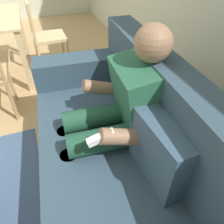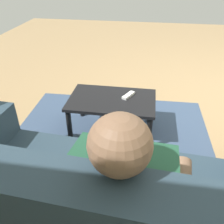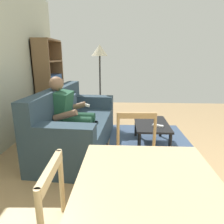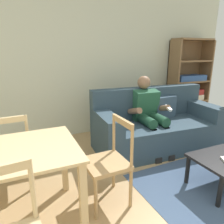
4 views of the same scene
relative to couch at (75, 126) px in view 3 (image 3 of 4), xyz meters
name	(u,v)px [view 3 (image 3 of 4)]	position (x,y,z in m)	size (l,w,h in m)	color
couch	(75,126)	(0.00, 0.00, 0.00)	(2.06, 1.03, 0.96)	#2D4251
person_lounging	(71,113)	(-0.14, 0.01, 0.26)	(0.61, 0.85, 1.16)	#23563D
coffee_table	(152,126)	(0.13, -1.25, -0.02)	(0.84, 0.54, 0.38)	black
tv_remote	(158,126)	(-0.03, -1.32, 0.05)	(0.05, 0.17, 0.02)	white
bookshelf	(50,90)	(1.47, 0.89, 0.35)	(0.94, 0.36, 1.79)	brown
dining_table	(150,214)	(-2.16, -0.92, 0.28)	(1.17, 0.84, 0.76)	#D1B27F
dining_chair_facing_couch	(137,160)	(-1.24, -0.92, 0.10)	(0.44, 0.44, 0.90)	tan
area_rug	(151,144)	(0.13, -1.25, -0.35)	(2.00, 1.40, 0.01)	#3D5170
floor_lamp	(100,57)	(1.46, -0.27, 1.07)	(0.36, 0.36, 1.69)	black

